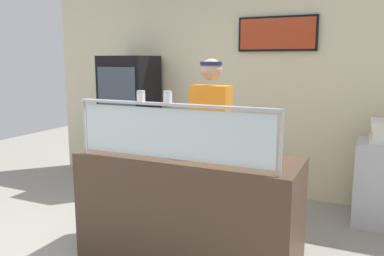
{
  "coord_description": "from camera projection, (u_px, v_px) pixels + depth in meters",
  "views": [
    {
      "loc": [
        2.33,
        -2.59,
        1.75
      ],
      "look_at": [
        0.96,
        0.4,
        1.18
      ],
      "focal_mm": 37.05,
      "sensor_mm": 36.0,
      "label": 1
    }
  ],
  "objects": [
    {
      "name": "pepper_flake_shaker",
      "position": [
        168.0,
        98.0,
        3.01
      ],
      "size": [
        0.07,
        0.07,
        0.09
      ],
      "color": "white",
      "rests_on": "sneeze_guard"
    },
    {
      "name": "pizza_server",
      "position": [
        193.0,
        151.0,
        3.33
      ],
      "size": [
        0.1,
        0.29,
        0.01
      ],
      "primitive_type": "cube",
      "rotation": [
        0.0,
        0.0,
        0.1
      ],
      "color": "#ADAFB7",
      "rests_on": "pizza_tray"
    },
    {
      "name": "pizza_tray",
      "position": [
        189.0,
        153.0,
        3.37
      ],
      "size": [
        0.44,
        0.44,
        0.04
      ],
      "color": "#9EA0A8",
      "rests_on": "serving_counter"
    },
    {
      "name": "sneeze_guard",
      "position": [
        171.0,
        126.0,
        3.03
      ],
      "size": [
        1.7,
        0.06,
        0.47
      ],
      "color": "#B2B5BC",
      "rests_on": "serving_counter"
    },
    {
      "name": "shop_rear_unit",
      "position": [
        256.0,
        90.0,
        5.11
      ],
      "size": [
        6.28,
        0.13,
        2.7
      ],
      "color": "beige",
      "rests_on": "ground"
    },
    {
      "name": "ground_plane",
      "position": [
        215.0,
        231.0,
        4.08
      ],
      "size": [
        12.0,
        12.0,
        0.0
      ],
      "primitive_type": "plane",
      "color": "gray",
      "rests_on": "ground"
    },
    {
      "name": "drink_fridge",
      "position": [
        130.0,
        122.0,
        5.48
      ],
      "size": [
        0.68,
        0.6,
        1.8
      ],
      "color": "black",
      "rests_on": "ground"
    },
    {
      "name": "serving_counter",
      "position": [
        188.0,
        208.0,
        3.43
      ],
      "size": [
        1.88,
        0.72,
        0.95
      ],
      "primitive_type": "cube",
      "color": "#4C3828",
      "rests_on": "ground"
    },
    {
      "name": "worker_figure",
      "position": [
        211.0,
        135.0,
        3.95
      ],
      "size": [
        0.41,
        0.5,
        1.76
      ],
      "color": "#23232D",
      "rests_on": "ground"
    },
    {
      "name": "parmesan_shaker",
      "position": [
        141.0,
        97.0,
        3.1
      ],
      "size": [
        0.07,
        0.07,
        0.09
      ],
      "color": "white",
      "rests_on": "sneeze_guard"
    }
  ]
}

